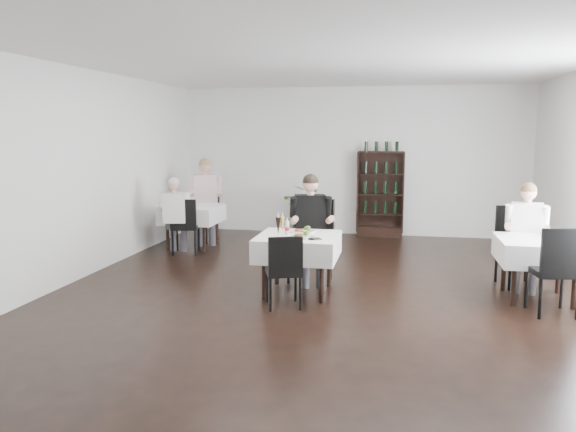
{
  "coord_description": "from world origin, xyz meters",
  "views": [
    {
      "loc": [
        0.96,
        -7.03,
        2.09
      ],
      "look_at": [
        -0.47,
        0.2,
        0.99
      ],
      "focal_mm": 35.0,
      "sensor_mm": 36.0,
      "label": 1
    }
  ],
  "objects_px": {
    "wine_shelf": "(380,195)",
    "diner_main": "(311,220)",
    "potted_tree": "(308,210)",
    "main_table": "(298,246)"
  },
  "relations": [
    {
      "from": "main_table",
      "to": "wine_shelf",
      "type": "bearing_deg",
      "value": 78.22
    },
    {
      "from": "diner_main",
      "to": "potted_tree",
      "type": "bearing_deg",
      "value": 99.92
    },
    {
      "from": "wine_shelf",
      "to": "potted_tree",
      "type": "distance_m",
      "value": 1.5
    },
    {
      "from": "wine_shelf",
      "to": "main_table",
      "type": "distance_m",
      "value": 4.41
    },
    {
      "from": "wine_shelf",
      "to": "diner_main",
      "type": "distance_m",
      "value": 3.84
    },
    {
      "from": "main_table",
      "to": "diner_main",
      "type": "distance_m",
      "value": 0.62
    },
    {
      "from": "potted_tree",
      "to": "diner_main",
      "type": "bearing_deg",
      "value": -80.08
    },
    {
      "from": "wine_shelf",
      "to": "main_table",
      "type": "xyz_separation_m",
      "value": [
        -0.9,
        -4.31,
        -0.23
      ]
    },
    {
      "from": "wine_shelf",
      "to": "main_table",
      "type": "height_order",
      "value": "wine_shelf"
    },
    {
      "from": "potted_tree",
      "to": "diner_main",
      "type": "distance_m",
      "value": 3.68
    }
  ]
}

